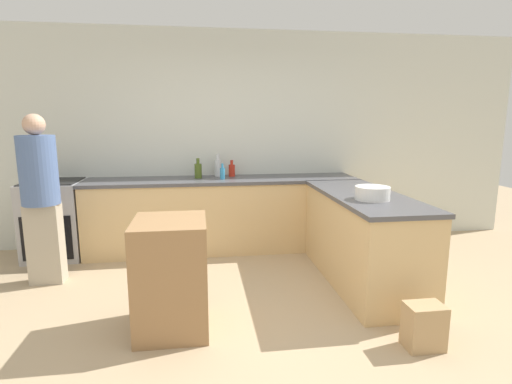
# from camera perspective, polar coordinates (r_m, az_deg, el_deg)

# --- Properties ---
(ground_plane) EXTENTS (14.00, 14.00, 0.00)m
(ground_plane) POSITION_cam_1_polar(r_m,az_deg,el_deg) (3.26, -2.26, -19.18)
(ground_plane) COLOR tan
(wall_back) EXTENTS (8.00, 0.06, 2.70)m
(wall_back) POSITION_cam_1_polar(r_m,az_deg,el_deg) (5.18, -5.05, 7.52)
(wall_back) COLOR silver
(wall_back) RESTS_ON ground_plane
(counter_back) EXTENTS (3.29, 0.66, 0.89)m
(counter_back) POSITION_cam_1_polar(r_m,az_deg,el_deg) (4.97, -4.66, -3.14)
(counter_back) COLOR #D6B27A
(counter_back) RESTS_ON ground_plane
(counter_peninsula) EXTENTS (0.69, 1.81, 0.89)m
(counter_peninsula) POSITION_cam_1_polar(r_m,az_deg,el_deg) (4.11, 14.93, -6.35)
(counter_peninsula) COLOR #D6B27A
(counter_peninsula) RESTS_ON ground_plane
(range_oven) EXTENTS (0.63, 0.64, 0.90)m
(range_oven) POSITION_cam_1_polar(r_m,az_deg,el_deg) (5.23, -26.71, -3.49)
(range_oven) COLOR #ADADB2
(range_oven) RESTS_ON ground_plane
(island_table) EXTENTS (0.54, 0.59, 0.87)m
(island_table) POSITION_cam_1_polar(r_m,az_deg,el_deg) (3.17, -12.00, -11.56)
(island_table) COLOR #997047
(island_table) RESTS_ON ground_plane
(mixing_bowl) EXTENTS (0.31, 0.31, 0.12)m
(mixing_bowl) POSITION_cam_1_polar(r_m,az_deg,el_deg) (3.73, 16.29, -0.14)
(mixing_bowl) COLOR white
(mixing_bowl) RESTS_ON counter_peninsula
(olive_oil_bottle) EXTENTS (0.09, 0.09, 0.24)m
(olive_oil_bottle) POSITION_cam_1_polar(r_m,az_deg,el_deg) (4.93, -8.27, 3.10)
(olive_oil_bottle) COLOR #475B1E
(olive_oil_bottle) RESTS_ON counter_back
(dish_soap_bottle) EXTENTS (0.06, 0.06, 0.19)m
(dish_soap_bottle) POSITION_cam_1_polar(r_m,az_deg,el_deg) (4.80, -4.82, 2.71)
(dish_soap_bottle) COLOR #338CBF
(dish_soap_bottle) RESTS_ON counter_back
(hot_sauce_bottle) EXTENTS (0.08, 0.08, 0.20)m
(hot_sauce_bottle) POSITION_cam_1_polar(r_m,az_deg,el_deg) (5.05, -3.48, 3.17)
(hot_sauce_bottle) COLOR red
(hot_sauce_bottle) RESTS_ON counter_back
(vinegar_bottle_clear) EXTENTS (0.09, 0.09, 0.29)m
(vinegar_bottle_clear) POSITION_cam_1_polar(r_m,az_deg,el_deg) (5.05, -5.46, 3.52)
(vinegar_bottle_clear) COLOR silver
(vinegar_bottle_clear) RESTS_ON counter_back
(person_by_range) EXTENTS (0.34, 0.34, 1.66)m
(person_by_range) POSITION_cam_1_polar(r_m,az_deg,el_deg) (4.36, -28.40, -0.24)
(person_by_range) COLOR #ADA38E
(person_by_range) RESTS_ON ground_plane
(paper_bag) EXTENTS (0.26, 0.19, 0.33)m
(paper_bag) POSITION_cam_1_polar(r_m,az_deg,el_deg) (3.20, 22.86, -17.26)
(paper_bag) COLOR tan
(paper_bag) RESTS_ON ground_plane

